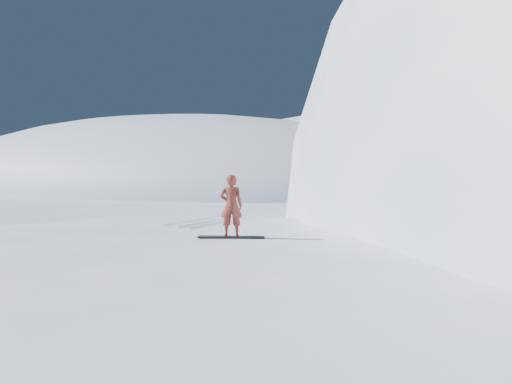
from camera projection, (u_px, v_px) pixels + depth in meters
ground at (123, 346)px, 11.61m from camera, size 400.00×400.00×0.00m
near_ridge at (239, 322)px, 13.34m from camera, size 36.00×28.00×4.80m
far_ridge_a at (154, 186)px, 101.96m from camera, size 120.00×70.00×28.00m
far_ridge_c at (393, 183)px, 122.58m from camera, size 140.00×90.00×36.00m
wind_bumps at (175, 319)px, 13.62m from camera, size 16.00×14.40×1.00m
snowboard at (231, 237)px, 12.47m from camera, size 1.56×1.22×0.03m
snowboarder at (231, 205)px, 12.43m from camera, size 0.68×0.63×1.55m
vapor_plume at (120, 194)px, 74.00m from camera, size 9.28×7.42×6.49m
board_tracks at (229, 217)px, 17.29m from camera, size 2.01×5.95×0.04m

